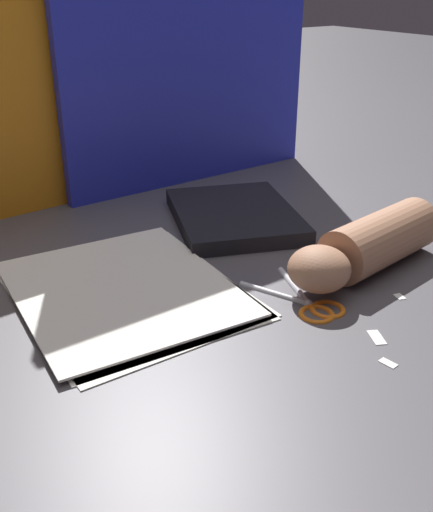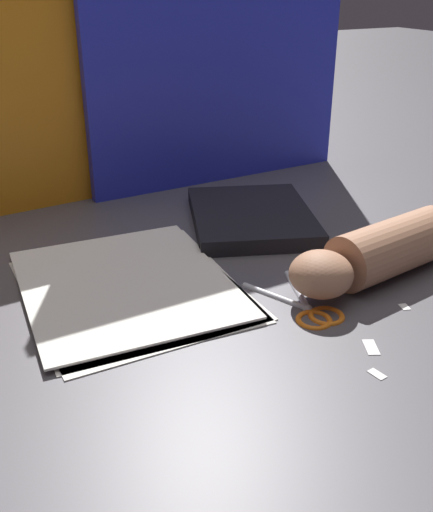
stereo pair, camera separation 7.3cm
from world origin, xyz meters
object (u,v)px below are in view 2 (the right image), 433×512
(scissors, at_px, (307,306))
(paper_stack, at_px, (130,285))
(book_closed, at_px, (251,217))
(hand_forearm, at_px, (375,253))

(scissors, bearing_deg, paper_stack, 139.87)
(paper_stack, relative_size, book_closed, 1.11)
(paper_stack, bearing_deg, scissors, -40.13)
(book_closed, height_order, scissors, book_closed)
(book_closed, distance_m, hand_forearm, 0.25)
(paper_stack, xyz_separation_m, book_closed, (0.25, 0.12, 0.01))
(paper_stack, distance_m, book_closed, 0.28)
(book_closed, bearing_deg, hand_forearm, -78.61)
(book_closed, relative_size, hand_forearm, 1.05)
(paper_stack, relative_size, scissors, 2.20)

